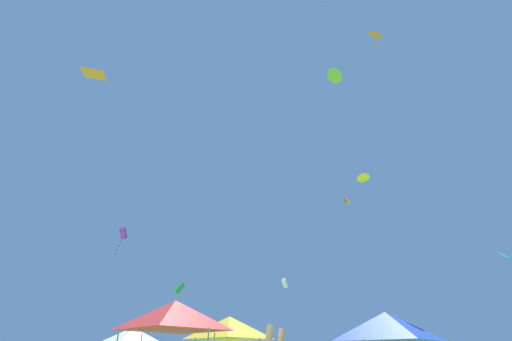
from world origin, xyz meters
The scene contains 13 objects.
canopy_tent_blue centered at (5.24, 6.15, 2.61)m, with size 2.87×2.87×3.08m.
canopy_tent_red centered at (-2.51, 8.42, 3.17)m, with size 3.48×3.48×3.73m.
canopy_tent_white centered at (-5.37, 12.94, 2.59)m, with size 2.85×2.85×3.05m.
canopy_tent_yellow centered at (-0.39, 12.48, 3.00)m, with size 3.30×3.30×3.53m.
kite_orange_box centered at (10.34, 23.09, 15.02)m, with size 0.56×0.69×1.65m.
kite_orange_delta centered at (9.89, 10.00, 22.83)m, with size 1.30×1.29×1.99m.
kite_lime_delta centered at (6.70, 11.13, 19.61)m, with size 1.26×1.40×0.88m.
kite_cyan_diamond centered at (17.33, 14.22, 7.05)m, with size 1.22×1.22×2.62m.
kite_purple_box centered at (-10.13, 21.85, 10.99)m, with size 0.68×1.08×2.40m.
kite_yellow_delta centered at (6.92, 9.91, 10.51)m, with size 0.77×0.76×0.31m.
kite_green_box centered at (-5.16, 23.99, 6.80)m, with size 0.97×0.83×2.29m.
kite_orange_diamond centered at (-9.54, 9.54, 17.53)m, with size 1.57×1.80×0.63m.
kite_white_box centered at (3.36, 18.66, 6.38)m, with size 0.53×0.75×0.63m.
Camera 1 is at (0.17, -6.20, 1.69)m, focal length 23.21 mm.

